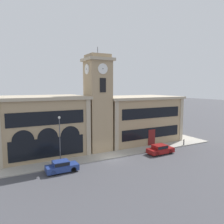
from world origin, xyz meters
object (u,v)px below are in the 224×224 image
(parked_car_mid, at_px, (160,149))
(street_lamp, at_px, (60,134))
(parked_car_near, at_px, (62,166))
(bollard, at_px, (184,142))

(parked_car_mid, distance_m, street_lamp, 16.08)
(parked_car_near, relative_size, bollard, 3.79)
(parked_car_near, xyz_separation_m, bollard, (22.97, 1.72, -0.10))
(street_lamp, xyz_separation_m, bollard, (22.57, -0.35, -3.77))
(parked_car_near, bearing_deg, bollard, 4.73)
(street_lamp, relative_size, bollard, 6.28)
(parked_car_mid, bearing_deg, parked_car_near, -179.56)
(parked_car_mid, distance_m, bollard, 7.25)
(parked_car_mid, height_order, street_lamp, street_lamp)
(parked_car_near, height_order, bollard, parked_car_near)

